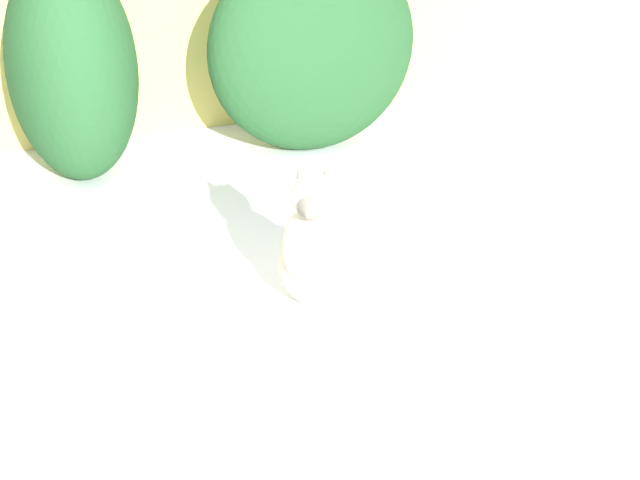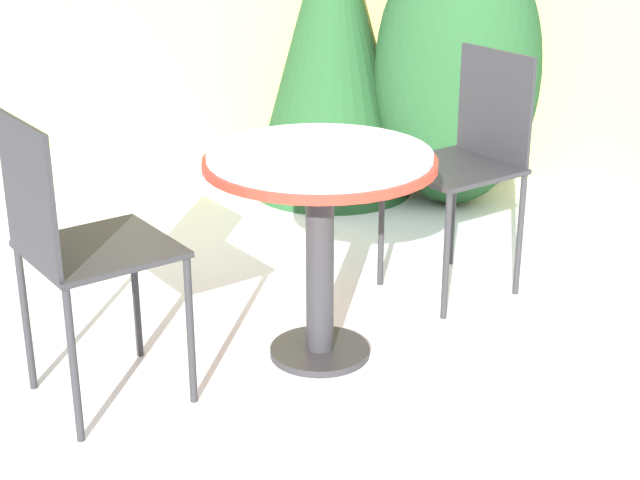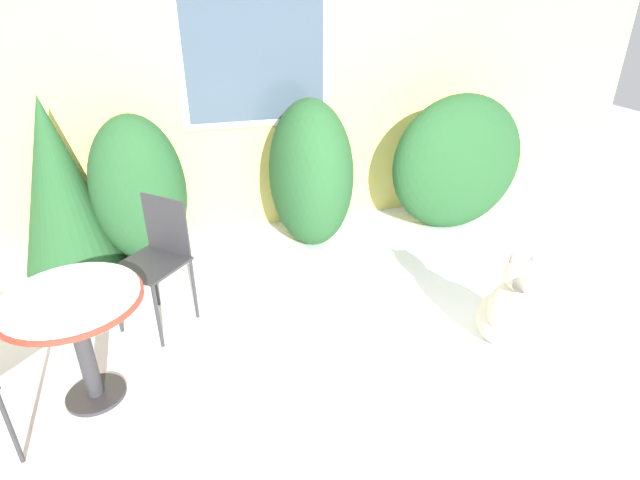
% 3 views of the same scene
% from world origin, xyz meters
% --- Properties ---
extents(shrub_left, '(0.79, 0.71, 1.32)m').
position_xyz_m(shrub_left, '(-1.30, 1.72, 0.66)').
color(shrub_left, '#235128').
rests_on(shrub_left, ground_plane).
extents(evergreen_bush, '(0.83, 0.83, 1.49)m').
position_xyz_m(evergreen_bush, '(-1.92, 1.79, 0.75)').
color(evergreen_bush, '#235128').
rests_on(evergreen_bush, ground_plane).
extents(patio_table, '(0.76, 0.76, 0.73)m').
position_xyz_m(patio_table, '(-1.59, 0.00, 0.59)').
color(patio_table, '#2D2D30').
rests_on(patio_table, ground_plane).
extents(patio_chair_near_table, '(0.59, 0.59, 0.93)m').
position_xyz_m(patio_chair_near_table, '(-1.16, 0.70, 0.54)').
color(patio_chair_near_table, '#2D2D30').
rests_on(patio_chair_near_table, ground_plane).
extents(patio_chair_far_side, '(0.59, 0.59, 0.93)m').
position_xyz_m(patio_chair_far_side, '(-2.23, -0.47, 0.54)').
color(patio_chair_far_side, '#2D2D30').
rests_on(patio_chair_far_side, ground_plane).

